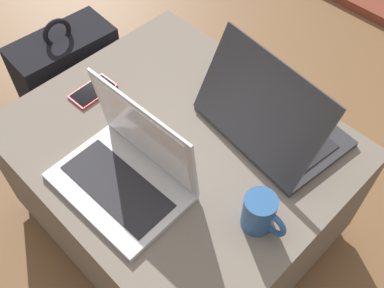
{
  "coord_description": "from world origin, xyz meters",
  "views": [
    {
      "loc": [
        0.56,
        -0.5,
        1.41
      ],
      "look_at": [
        0.08,
        -0.03,
        0.53
      ],
      "focal_mm": 42.0,
      "sensor_mm": 36.0,
      "label": 1
    }
  ],
  "objects_px": {
    "backpack": "(73,88)",
    "coffee_mug": "(260,213)",
    "cell_phone": "(93,91)",
    "laptop_far": "(269,119)",
    "laptop_near": "(127,169)"
  },
  "relations": [
    {
      "from": "laptop_near",
      "to": "coffee_mug",
      "type": "height_order",
      "value": "laptop_near"
    },
    {
      "from": "backpack",
      "to": "coffee_mug",
      "type": "xyz_separation_m",
      "value": [
        0.9,
        -0.05,
        0.28
      ]
    },
    {
      "from": "laptop_far",
      "to": "coffee_mug",
      "type": "height_order",
      "value": "laptop_far"
    },
    {
      "from": "laptop_far",
      "to": "backpack",
      "type": "height_order",
      "value": "laptop_far"
    },
    {
      "from": "cell_phone",
      "to": "laptop_far",
      "type": "bearing_deg",
      "value": 26.41
    },
    {
      "from": "cell_phone",
      "to": "backpack",
      "type": "xyz_separation_m",
      "value": [
        -0.28,
        0.07,
        -0.24
      ]
    },
    {
      "from": "laptop_far",
      "to": "cell_phone",
      "type": "height_order",
      "value": "laptop_far"
    },
    {
      "from": "laptop_near",
      "to": "cell_phone",
      "type": "distance_m",
      "value": 0.34
    },
    {
      "from": "laptop_far",
      "to": "cell_phone",
      "type": "bearing_deg",
      "value": 35.19
    },
    {
      "from": "laptop_near",
      "to": "coffee_mug",
      "type": "distance_m",
      "value": 0.34
    },
    {
      "from": "laptop_far",
      "to": "coffee_mug",
      "type": "relative_size",
      "value": 3.47
    },
    {
      "from": "laptop_near",
      "to": "cell_phone",
      "type": "bearing_deg",
      "value": 156.83
    },
    {
      "from": "laptop_far",
      "to": "backpack",
      "type": "xyz_separation_m",
      "value": [
        -0.73,
        -0.18,
        -0.28
      ]
    },
    {
      "from": "laptop_near",
      "to": "backpack",
      "type": "relative_size",
      "value": 0.64
    },
    {
      "from": "laptop_near",
      "to": "backpack",
      "type": "height_order",
      "value": "laptop_near"
    }
  ]
}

